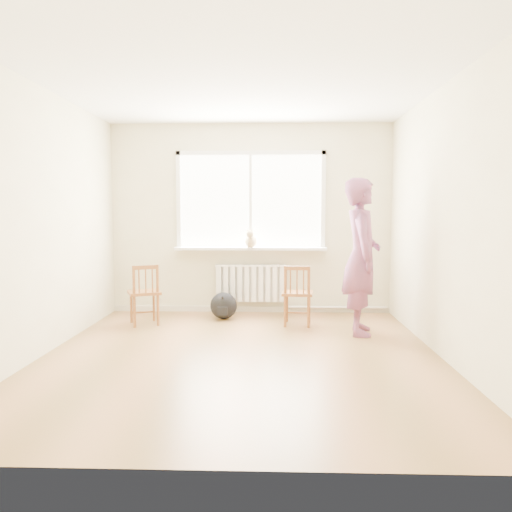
# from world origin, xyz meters

# --- Properties ---
(floor) EXTENTS (4.50, 4.50, 0.00)m
(floor) POSITION_xyz_m (0.00, 0.00, 0.00)
(floor) COLOR #9B683F
(floor) RESTS_ON ground
(ceiling) EXTENTS (4.50, 4.50, 0.00)m
(ceiling) POSITION_xyz_m (0.00, 0.00, 2.70)
(ceiling) COLOR white
(ceiling) RESTS_ON back_wall
(back_wall) EXTENTS (4.00, 0.01, 2.70)m
(back_wall) POSITION_xyz_m (0.00, 2.25, 1.35)
(back_wall) COLOR beige
(back_wall) RESTS_ON ground
(window) EXTENTS (2.12, 0.05, 1.42)m
(window) POSITION_xyz_m (0.00, 2.22, 1.66)
(window) COLOR white
(window) RESTS_ON back_wall
(windowsill) EXTENTS (2.15, 0.22, 0.04)m
(windowsill) POSITION_xyz_m (0.00, 2.14, 0.93)
(windowsill) COLOR white
(windowsill) RESTS_ON back_wall
(radiator) EXTENTS (1.00, 0.12, 0.55)m
(radiator) POSITION_xyz_m (0.00, 2.16, 0.44)
(radiator) COLOR white
(radiator) RESTS_ON back_wall
(heating_pipe) EXTENTS (1.40, 0.04, 0.04)m
(heating_pipe) POSITION_xyz_m (1.25, 2.19, 0.08)
(heating_pipe) COLOR silver
(heating_pipe) RESTS_ON back_wall
(baseboard) EXTENTS (4.00, 0.03, 0.08)m
(baseboard) POSITION_xyz_m (0.00, 2.23, 0.04)
(baseboard) COLOR beige
(baseboard) RESTS_ON ground
(chair_left) EXTENTS (0.50, 0.49, 0.78)m
(chair_left) POSITION_xyz_m (-1.32, 1.34, 0.39)
(chair_left) COLOR brown
(chair_left) RESTS_ON floor
(chair_right) EXTENTS (0.42, 0.40, 0.78)m
(chair_right) POSITION_xyz_m (0.63, 1.37, 0.39)
(chair_right) COLOR brown
(chair_right) RESTS_ON floor
(person) EXTENTS (0.49, 0.71, 1.85)m
(person) POSITION_xyz_m (1.37, 0.99, 0.92)
(person) COLOR #BE3F5D
(person) RESTS_ON floor
(cat) EXTENTS (0.19, 0.41, 0.27)m
(cat) POSITION_xyz_m (0.01, 2.05, 1.06)
(cat) COLOR beige
(cat) RESTS_ON windowsill
(backpack) EXTENTS (0.40, 0.32, 0.36)m
(backpack) POSITION_xyz_m (-0.35, 1.73, 0.18)
(backpack) COLOR black
(backpack) RESTS_ON floor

